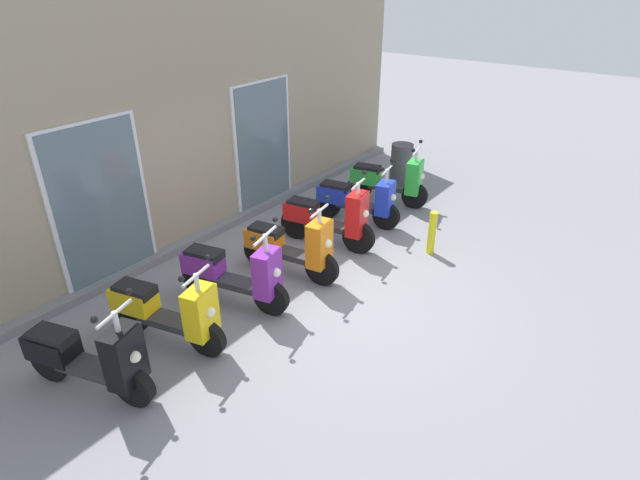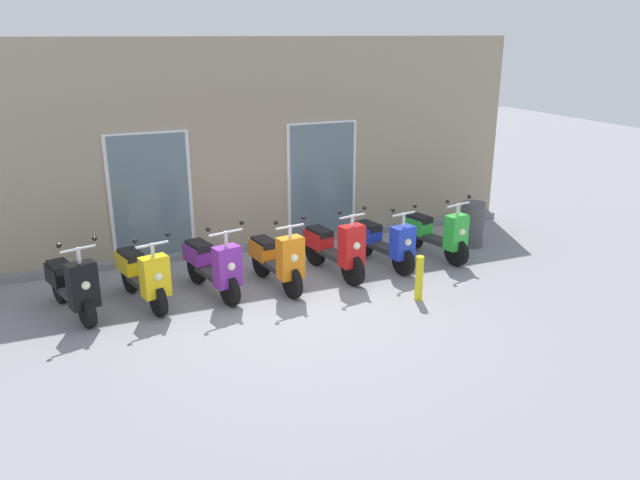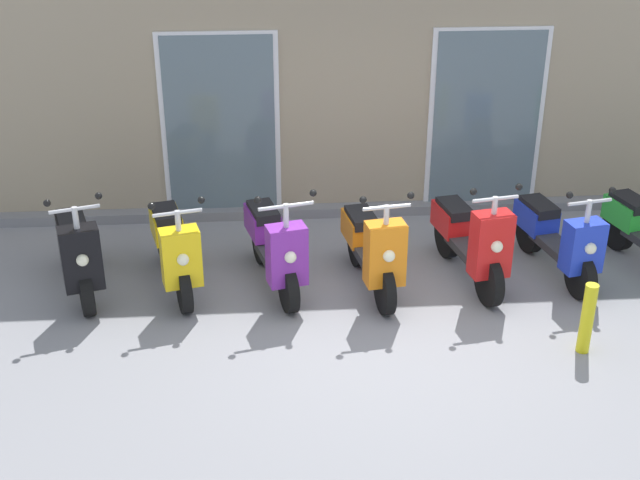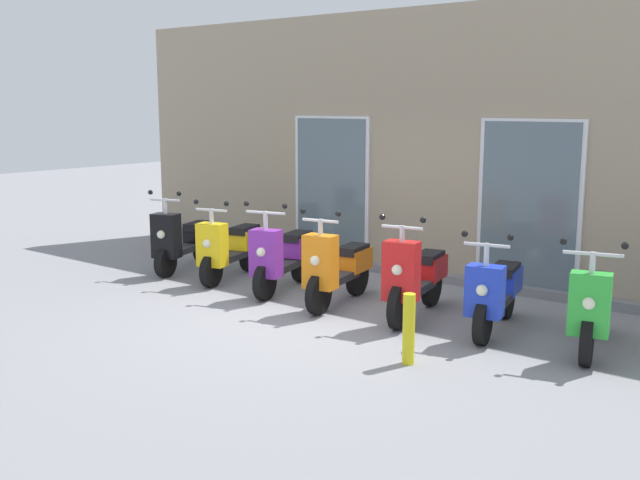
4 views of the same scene
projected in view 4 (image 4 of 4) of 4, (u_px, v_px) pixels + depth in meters
ground_plane at (298, 320)px, 8.70m from camera, size 40.00×40.00×0.00m
storefront_facade at (428, 149)px, 10.66m from camera, size 11.30×0.50×3.82m
scooter_black at (183, 240)px, 11.22m from camera, size 0.76×1.50×1.26m
scooter_yellow at (230, 247)px, 10.63m from camera, size 0.71×1.53×1.20m
scooter_purple at (283, 256)px, 9.96m from camera, size 0.74×1.56×1.26m
scooter_orange at (338, 267)px, 9.26m from camera, size 0.60×1.55×1.27m
scooter_red at (416, 277)px, 8.70m from camera, size 0.64×1.62×1.28m
scooter_blue at (496, 292)px, 8.20m from camera, size 0.65×1.55×1.19m
scooter_green at (593, 306)px, 7.56m from camera, size 0.73×1.54×1.23m
curb_bollard at (409, 329)px, 7.17m from camera, size 0.12×0.12×0.70m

